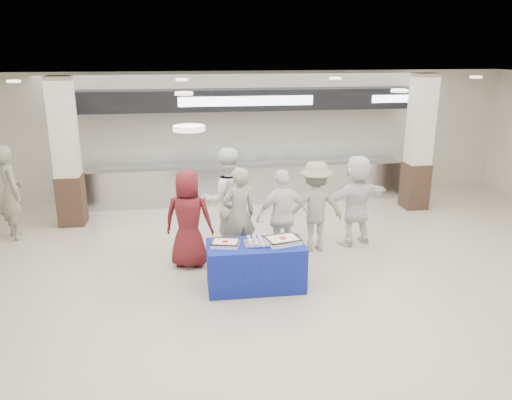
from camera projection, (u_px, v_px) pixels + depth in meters
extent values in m
plane|color=beige|center=(290.00, 301.00, 7.70)|extent=(14.00, 14.00, 0.00)
cube|color=#BBBCC2|center=(245.00, 183.00, 12.67)|extent=(8.00, 0.80, 0.90)
cube|color=#BBBCC2|center=(245.00, 165.00, 12.54)|extent=(8.00, 0.85, 0.04)
cube|color=white|center=(246.00, 155.00, 12.16)|extent=(7.60, 0.02, 0.50)
cube|color=black|center=(245.00, 100.00, 12.06)|extent=(8.40, 0.70, 0.50)
cube|color=silver|center=(247.00, 101.00, 11.72)|extent=(3.20, 0.03, 0.22)
cube|color=silver|center=(399.00, 99.00, 12.27)|extent=(1.40, 0.03, 0.18)
cube|color=#322117|center=(72.00, 200.00, 10.94)|extent=(0.55, 0.55, 1.10)
cube|color=beige|center=(63.00, 127.00, 10.47)|extent=(0.50, 0.50, 2.10)
cube|color=#322117|center=(415.00, 186.00, 12.09)|extent=(0.55, 0.55, 1.10)
cube|color=beige|center=(421.00, 119.00, 11.62)|extent=(0.50, 0.50, 2.10)
cube|color=#162698|center=(256.00, 266.00, 8.05)|extent=(1.56, 0.80, 0.75)
cube|color=white|center=(225.00, 244.00, 7.88)|extent=(0.49, 0.42, 0.07)
cube|color=#402612|center=(225.00, 241.00, 7.86)|extent=(0.49, 0.42, 0.02)
cylinder|color=red|center=(225.00, 241.00, 7.86)|extent=(0.11, 0.11, 0.01)
cube|color=white|center=(283.00, 241.00, 7.98)|extent=(0.59, 0.50, 0.08)
cube|color=#402612|center=(283.00, 238.00, 7.96)|extent=(0.59, 0.50, 0.02)
cylinder|color=red|center=(283.00, 238.00, 7.97)|extent=(0.14, 0.14, 0.01)
cube|color=#A1A1A6|center=(258.00, 243.00, 7.97)|extent=(0.45, 0.34, 0.02)
imported|color=maroon|center=(189.00, 219.00, 8.73)|extent=(0.96, 0.74, 1.75)
imported|color=gray|center=(239.00, 215.00, 8.89)|extent=(0.74, 0.59, 1.77)
imported|color=white|center=(226.00, 200.00, 9.41)|extent=(1.08, 0.91, 1.99)
imported|color=white|center=(283.00, 216.00, 8.94)|extent=(1.07, 0.62, 1.72)
imported|color=gray|center=(315.00, 206.00, 9.46)|extent=(1.14, 0.68, 1.73)
imported|color=white|center=(356.00, 200.00, 9.74)|extent=(1.75, 1.03, 1.79)
imported|color=gray|center=(11.00, 192.00, 10.02)|extent=(0.77, 0.84, 1.93)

